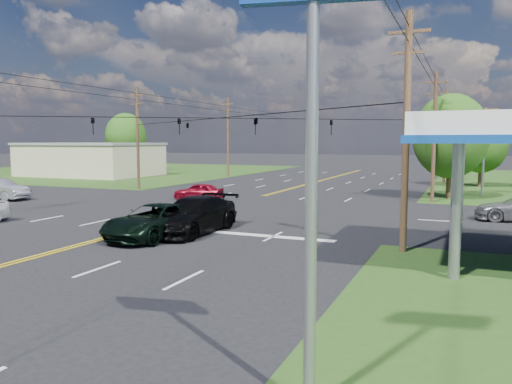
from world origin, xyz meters
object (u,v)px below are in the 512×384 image
at_px(pole_left_far, 228,136).
at_px(suv_black, 193,215).
at_px(pole_ne, 434,135).
at_px(pole_right_far, 445,135).
at_px(tree_right_b, 481,144).
at_px(tree_far_l, 126,137).
at_px(tree_right_a, 450,136).
at_px(polesign_se, 313,35).
at_px(pole_se, 406,130).
at_px(retail_nw, 91,160).
at_px(pole_nw, 138,137).
at_px(pickup_dkgreen, 155,221).

distance_m(pole_left_far, suv_black, 40.08).
xyz_separation_m(pole_ne, pole_right_far, (0.00, 19.00, 0.25)).
relative_size(pole_ne, tree_right_b, 1.34).
bearing_deg(tree_right_b, tree_far_l, 170.63).
bearing_deg(pole_right_far, tree_right_a, -86.42).
relative_size(suv_black, polesign_se, 0.77).
bearing_deg(polesign_se, pole_right_far, 90.00).
xyz_separation_m(pole_left_far, pole_right_far, (26.00, 0.00, 0.00)).
bearing_deg(tree_right_b, suv_black, -112.56).
distance_m(pole_se, suv_black, 10.80).
distance_m(pole_ne, pole_right_far, 19.00).
bearing_deg(pole_right_far, polesign_se, -90.00).
relative_size(retail_nw, pole_ne, 1.68).
relative_size(pole_nw, tree_far_l, 1.09).
bearing_deg(pole_right_far, pole_se, -90.00).
bearing_deg(pickup_dkgreen, tree_far_l, 133.18).
distance_m(tree_right_a, tree_right_b, 12.27).
bearing_deg(pole_right_far, retail_nw, -172.06).
xyz_separation_m(retail_nw, polesign_se, (43.00, -44.00, 4.08)).
distance_m(pole_nw, tree_right_a, 27.17).
height_order(tree_right_b, suv_black, tree_right_b).
relative_size(pole_ne, tree_right_a, 1.16).
relative_size(tree_right_b, tree_far_l, 0.81).
height_order(retail_nw, pickup_dkgreen, retail_nw).
distance_m(pickup_dkgreen, suv_black, 2.08).
height_order(pickup_dkgreen, suv_black, suv_black).
xyz_separation_m(pole_ne, polesign_se, (0.00, -31.00, 1.17)).
bearing_deg(pole_right_far, pole_nw, -143.84).
height_order(pole_left_far, tree_far_l, pole_left_far).
bearing_deg(tree_right_b, pole_se, -96.05).
bearing_deg(pole_nw, suv_black, -47.56).
bearing_deg(pole_se, pole_ne, 90.00).
bearing_deg(tree_right_b, retail_nw, -177.54).
relative_size(pole_nw, pole_left_far, 0.95).
bearing_deg(pole_ne, pickup_dkgreen, -119.63).
bearing_deg(pole_ne, tree_right_a, 71.57).
distance_m(pole_right_far, tree_right_a, 16.03).
height_order(pole_se, pole_nw, same).
bearing_deg(pole_se, tree_far_l, 137.66).
bearing_deg(pole_ne, pole_left_far, 143.84).
height_order(pole_right_far, pickup_dkgreen, pole_right_far).
height_order(tree_right_a, suv_black, tree_right_a).
bearing_deg(pole_right_far, tree_right_b, -48.81).
bearing_deg(pickup_dkgreen, pole_ne, 64.77).
bearing_deg(pole_ne, retail_nw, 163.18).
bearing_deg(retail_nw, suv_black, -42.75).
bearing_deg(tree_far_l, retail_nw, -78.69).
bearing_deg(tree_right_a, suv_black, -118.22).
xyz_separation_m(pole_nw, pole_right_far, (26.00, 19.00, 0.25)).
bearing_deg(pole_left_far, retail_nw, -160.56).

